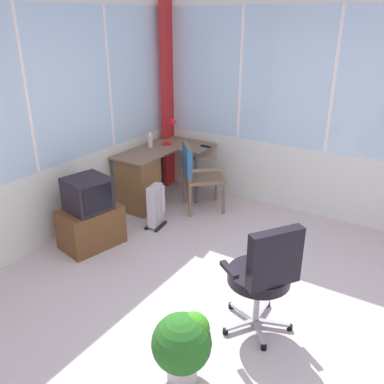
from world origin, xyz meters
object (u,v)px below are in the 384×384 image
Objects in this scene: tv_remote at (206,146)px; potted_plant at (183,343)px; desk_lamp at (172,127)px; office_chair at (265,271)px; space_heater at (156,205)px; tv_on_stand at (90,216)px; spray_bottle at (150,139)px; wooden_armchair at (195,169)px; desk at (141,180)px.

potted_plant is (-2.82, -1.50, -0.44)m from tv_remote.
desk_lamp is at bearing 106.42° from tv_remote.
office_chair is at bearing -20.61° from potted_plant.
space_heater is at bearing -156.30° from desk_lamp.
desk_lamp is 0.46× the size of tv_on_stand.
wooden_armchair is (-0.04, -0.73, -0.27)m from spray_bottle.
desk_lamp reaches higher than tv_remote.
tv_on_stand is (0.26, 2.15, -0.22)m from office_chair.
tv_remote is at bearing -11.72° from tv_on_stand.
spray_bottle is (-0.39, 0.65, 0.09)m from tv_remote.
wooden_armchair is 1.50m from tv_on_stand.
potted_plant is (-2.43, -2.15, -0.54)m from spray_bottle.
desk is 0.87m from desk_lamp.
potted_plant is (-0.98, -1.88, -0.05)m from tv_on_stand.
desk is at bearing -162.23° from spray_bottle.
wooden_armchair is (-0.31, -0.56, -0.41)m from desk_lamp.
tv_on_stand is (-1.45, -0.27, -0.48)m from spray_bottle.
office_chair is (-1.34, -2.30, 0.17)m from desk.
desk is at bearing 59.82° from office_chair.
office_chair reaches higher than tv_remote.
desk_lamp is 0.76m from wooden_armchair.
desk is 0.59m from spray_bottle.
tv_on_stand is (-1.72, -0.09, -0.62)m from desk_lamp.
space_heater is at bearing 60.83° from office_chair.
desk is 0.72m from wooden_armchair.
office_chair is at bearing -96.92° from tv_on_stand.
office_chair is (-1.67, -1.69, 0.01)m from wooden_armchair.
desk_lamp is at bearing 2.99° from tv_on_stand.
desk is 8.63× the size of tv_remote.
spray_bottle is 0.40× the size of space_heater.
spray_bottle is at bearing 147.22° from desk_lamp.
wooden_armchair is 1.65× the size of space_heater.
tv_remote is at bearing -2.41° from space_heater.
desk is 2.50× the size of potted_plant.
office_chair is (-2.10, -1.77, -0.18)m from tv_remote.
desk is 3.50× the size of desk_lamp.
potted_plant is at bearing -138.55° from spray_bottle.
tv_on_stand is 0.83m from space_heater.
tv_remote is 0.69× the size of spray_bottle.
desk is 2.67m from office_chair.
desk is 1.61× the size of tv_on_stand.
office_chair is 1.81× the size of space_heater.
tv_remote is at bearing 11.48° from wooden_armchair.
space_heater reaches higher than potted_plant.
desk_lamp is 3.02m from office_chair.
tv_remote reaches higher than potted_plant.
spray_bottle is 0.42× the size of potted_plant.
desk_lamp is 0.68× the size of space_heater.
potted_plant is at bearing -143.92° from desk_lamp.
space_heater is (-1.08, 0.05, -0.47)m from tv_remote.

